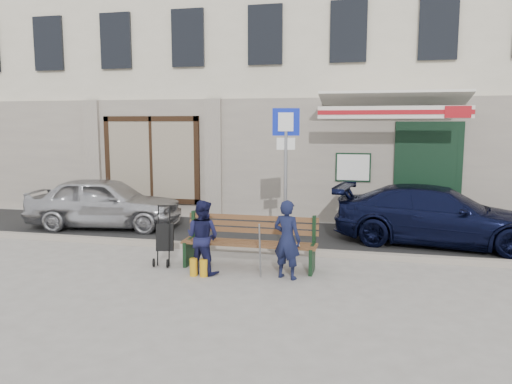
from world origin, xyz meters
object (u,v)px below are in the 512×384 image
(stroller, at_px, (165,239))
(car_silver, at_px, (105,202))
(parking_sign, at_px, (286,156))
(bench, at_px, (247,243))
(car_navy, at_px, (438,215))
(woman, at_px, (203,237))
(man, at_px, (287,239))

(stroller, bearing_deg, car_silver, 118.59)
(parking_sign, height_order, bench, parking_sign)
(parking_sign, xyz_separation_m, stroller, (-1.98, -1.39, -1.45))
(bench, height_order, stroller, stroller)
(car_navy, distance_m, bench, 4.38)
(bench, distance_m, stroller, 1.51)
(parking_sign, distance_m, stroller, 2.82)
(stroller, bearing_deg, woman, -39.81)
(bench, distance_m, woman, 0.83)
(woman, distance_m, stroller, 0.94)
(man, relative_size, woman, 1.04)
(car_navy, relative_size, bench, 1.78)
(car_silver, bearing_deg, man, -128.16)
(bench, bearing_deg, stroller, -175.52)
(car_silver, xyz_separation_m, parking_sign, (4.70, -1.30, 1.29))
(car_silver, bearing_deg, parking_sign, -112.67)
(car_navy, relative_size, woman, 3.38)
(car_navy, bearing_deg, parking_sign, 121.49)
(stroller, bearing_deg, bench, -12.39)
(car_silver, distance_m, car_navy, 7.74)
(car_navy, xyz_separation_m, stroller, (-5.02, -2.72, -0.15))
(car_navy, distance_m, man, 4.08)
(woman, bearing_deg, car_navy, -129.28)
(car_silver, relative_size, parking_sign, 1.31)
(man, distance_m, woman, 1.45)
(man, height_order, stroller, man)
(bench, xyz_separation_m, stroller, (-1.50, -0.12, 0.02))
(car_silver, bearing_deg, car_navy, -96.99)
(man, bearing_deg, parking_sign, -61.19)
(car_silver, xyz_separation_m, man, (5.03, -3.01, 0.02))
(woman, bearing_deg, man, -164.37)
(parking_sign, bearing_deg, woman, -136.93)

